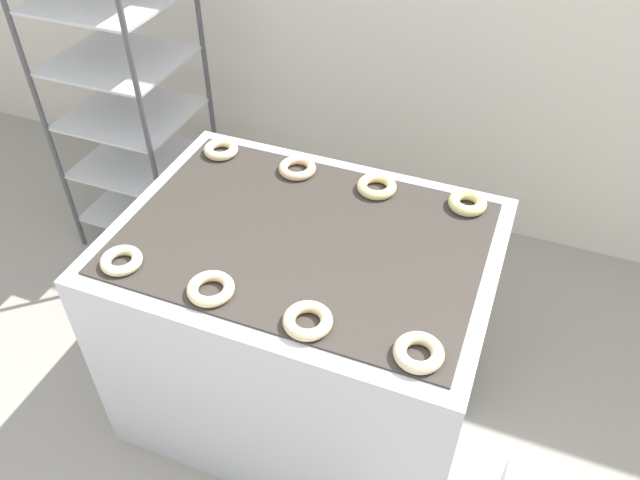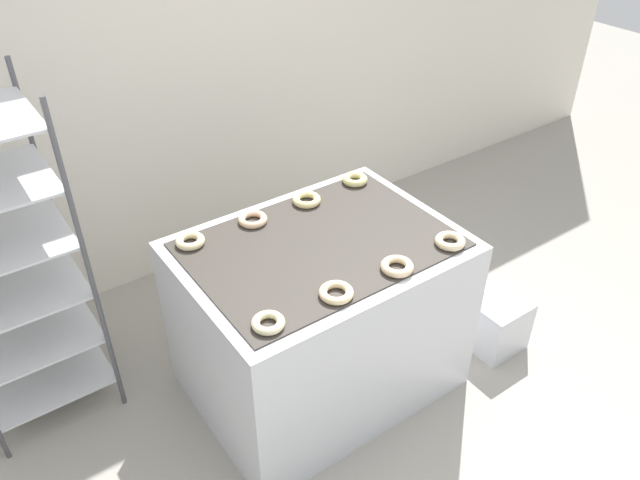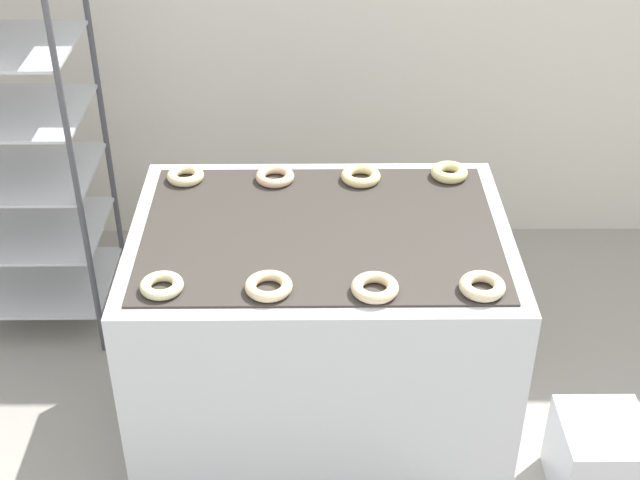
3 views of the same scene
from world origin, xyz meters
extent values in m
cube|color=silver|center=(0.00, 0.72, 0.44)|extent=(1.26, 0.93, 0.88)
cube|color=#38332D|center=(0.00, 0.72, 0.89)|extent=(1.16, 0.82, 0.01)
cube|color=#262628|center=(0.35, 0.29, 0.62)|extent=(0.12, 0.07, 0.10)
cylinder|color=#4C4C51|center=(-1.48, 1.17, 0.83)|extent=(0.02, 0.02, 1.66)
cylinder|color=#4C4C51|center=(-0.92, 1.17, 0.83)|extent=(0.02, 0.02, 1.66)
cylinder|color=#4C4C51|center=(-1.48, 1.70, 0.83)|extent=(0.02, 0.02, 1.66)
cylinder|color=#4C4C51|center=(-0.92, 1.70, 0.83)|extent=(0.02, 0.02, 1.66)
cube|color=silver|center=(-1.20, 1.43, 0.17)|extent=(0.57, 0.53, 0.01)
cube|color=silver|center=(-1.20, 1.43, 0.44)|extent=(0.57, 0.53, 0.01)
cube|color=silver|center=(-1.20, 1.43, 0.71)|extent=(0.57, 0.53, 0.01)
cube|color=silver|center=(-1.20, 1.43, 0.98)|extent=(0.57, 0.53, 0.01)
cube|color=silver|center=(-1.20, 1.43, 1.26)|extent=(0.57, 0.53, 0.01)
torus|color=beige|center=(-0.47, 0.39, 0.91)|extent=(0.13, 0.13, 0.03)
torus|color=beige|center=(-0.16, 0.38, 0.91)|extent=(0.14, 0.14, 0.03)
torus|color=beige|center=(0.16, 0.37, 0.91)|extent=(0.14, 0.14, 0.04)
torus|color=beige|center=(0.48, 0.37, 0.91)|extent=(0.14, 0.14, 0.04)
torus|color=beige|center=(-0.48, 1.05, 0.91)|extent=(0.13, 0.13, 0.04)
torus|color=beige|center=(-0.16, 1.04, 0.91)|extent=(0.14, 0.14, 0.03)
torus|color=#F1D78F|center=(0.15, 1.04, 0.91)|extent=(0.14, 0.14, 0.04)
torus|color=beige|center=(0.47, 1.06, 0.91)|extent=(0.13, 0.13, 0.04)
camera|label=1|loc=(0.61, -0.70, 2.24)|focal=35.00mm
camera|label=2|loc=(-1.32, -1.17, 2.53)|focal=35.00mm
camera|label=3|loc=(-0.02, -1.75, 2.48)|focal=50.00mm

